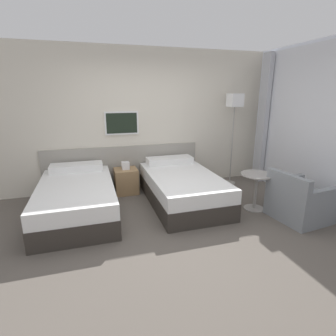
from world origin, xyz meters
TOP-DOWN VIEW (x-y plane):
  - ground_plane at (0.00, 0.00)m, footprint 16.00×16.00m
  - wall_headboard at (-0.03, 1.93)m, footprint 10.00×0.10m
  - bed_near_door at (-1.31, 0.89)m, footprint 1.13×1.98m
  - bed_near_window at (0.44, 0.89)m, footprint 1.13×1.98m
  - nightstand at (-0.44, 1.62)m, footprint 0.43×0.42m
  - floor_lamp at (1.76, 1.53)m, footprint 0.25×0.25m
  - side_table at (1.49, 0.25)m, footprint 0.51×0.51m
  - armchair at (1.95, -0.25)m, footprint 0.87×0.82m

SIDE VIEW (x-z plane):
  - ground_plane at x=0.00m, z-range 0.00..0.00m
  - nightstand at x=-0.44m, z-range -0.06..0.55m
  - armchair at x=1.95m, z-range -0.12..0.63m
  - bed_near_door at x=-1.31m, z-range -0.06..0.59m
  - bed_near_window at x=0.44m, z-range -0.06..0.59m
  - side_table at x=1.49m, z-range 0.13..0.74m
  - wall_headboard at x=-0.03m, z-range -0.06..2.64m
  - floor_lamp at x=1.76m, z-range 0.66..2.52m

